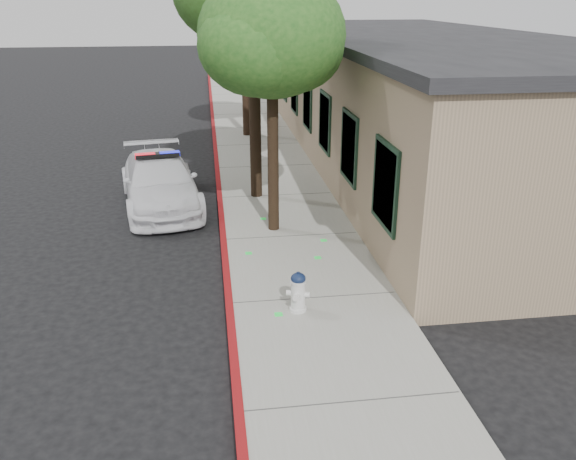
# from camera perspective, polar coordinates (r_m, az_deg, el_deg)

# --- Properties ---
(ground) EXTENTS (120.00, 120.00, 0.00)m
(ground) POSITION_cam_1_polar(r_m,az_deg,el_deg) (10.81, -6.05, -7.83)
(ground) COLOR black
(ground) RESTS_ON ground
(sidewalk) EXTENTS (3.20, 60.00, 0.15)m
(sidewalk) POSITION_cam_1_polar(r_m,az_deg,el_deg) (13.58, 0.20, -0.87)
(sidewalk) COLOR gray
(sidewalk) RESTS_ON ground
(red_curb) EXTENTS (0.14, 60.00, 0.16)m
(red_curb) POSITION_cam_1_polar(r_m,az_deg,el_deg) (13.47, -6.30, -1.19)
(red_curb) COLOR maroon
(red_curb) RESTS_ON ground
(clapboard_building) EXTENTS (7.30, 20.89, 4.24)m
(clapboard_building) POSITION_cam_1_polar(r_m,az_deg,el_deg) (19.89, 12.71, 12.15)
(clapboard_building) COLOR #998264
(clapboard_building) RESTS_ON ground
(police_car) EXTENTS (2.62, 4.94, 1.48)m
(police_car) POSITION_cam_1_polar(r_m,az_deg,el_deg) (16.10, -12.42, 4.63)
(police_car) COLOR silver
(police_car) RESTS_ON ground
(fire_hydrant) EXTENTS (0.43, 0.37, 0.75)m
(fire_hydrant) POSITION_cam_1_polar(r_m,az_deg,el_deg) (10.29, 0.99, -6.02)
(fire_hydrant) COLOR silver
(fire_hydrant) RESTS_ON sidewalk
(street_tree_near) EXTENTS (3.21, 3.15, 5.76)m
(street_tree_near) POSITION_cam_1_polar(r_m,az_deg,el_deg) (13.00, -1.53, 18.01)
(street_tree_near) COLOR black
(street_tree_near) RESTS_ON sidewalk
(street_tree_far) EXTENTS (3.44, 3.20, 6.05)m
(street_tree_far) POSITION_cam_1_polar(r_m,az_deg,el_deg) (23.06, -4.28, 20.34)
(street_tree_far) COLOR black
(street_tree_far) RESTS_ON sidewalk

